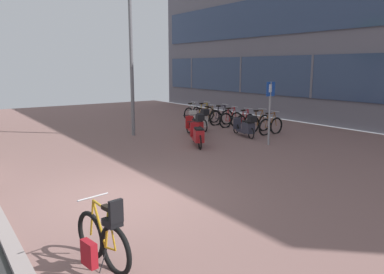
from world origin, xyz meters
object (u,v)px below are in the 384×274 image
scooter_near (196,126)px  lamp_post (131,51)px  bicycle_foreground (102,240)px  bicycle_rack_05 (210,116)px  scooter_mid (198,136)px  bicycle_rack_03 (231,120)px  scooter_far (246,127)px  bicycle_rack_06 (204,114)px  bicycle_rack_02 (245,122)px  bicycle_rack_00 (271,126)px  bicycle_rack_04 (221,117)px  bicycle_rack_07 (192,113)px  bicycle_rack_01 (259,123)px  parking_sign (270,106)px  scooter_extra (200,120)px

scooter_near → lamp_post: lamp_post is taller
bicycle_foreground → lamp_post: (4.92, 9.07, 2.96)m
bicycle_rack_05 → scooter_mid: 5.57m
bicycle_rack_03 → lamp_post: (-4.63, 0.69, 3.00)m
scooter_far → scooter_near: bearing=142.7°
bicycle_foreground → bicycle_rack_06: size_ratio=0.98×
bicycle_rack_02 → scooter_far: 1.92m
bicycle_rack_00 → scooter_near: bicycle_rack_00 is taller
bicycle_rack_00 → lamp_post: lamp_post is taller
bicycle_rack_04 → bicycle_rack_07: (-0.04, 2.39, -0.02)m
scooter_mid → bicycle_rack_05: bearing=48.2°
bicycle_rack_00 → bicycle_rack_06: 4.78m
bicycle_rack_01 → bicycle_rack_03: size_ratio=1.07×
bicycle_rack_04 → parking_sign: size_ratio=0.64×
bicycle_rack_05 → scooter_far: bearing=-106.0°
bicycle_foreground → scooter_near: bicycle_foreground is taller
scooter_mid → bicycle_rack_03: bearing=34.4°
bicycle_rack_03 → parking_sign: (-1.51, -3.83, 1.05)m
bicycle_foreground → scooter_far: 10.43m
bicycle_rack_07 → scooter_mid: bearing=-123.3°
bicycle_foreground → bicycle_rack_05: bicycle_foreground is taller
bicycle_rack_06 → lamp_post: 5.95m
bicycle_rack_05 → scooter_mid: bearing=-131.8°
scooter_near → scooter_extra: (1.06, 1.16, 0.01)m
bicycle_foreground → bicycle_rack_02: size_ratio=1.06×
bicycle_rack_06 → scooter_near: (-2.94, -3.41, 0.09)m
bicycle_rack_07 → scooter_extra: scooter_extra is taller
bicycle_rack_05 → lamp_post: lamp_post is taller
bicycle_rack_03 → scooter_extra: size_ratio=0.72×
bicycle_rack_03 → parking_sign: 4.25m
lamp_post → parking_sign: bearing=-55.4°
bicycle_rack_03 → scooter_mid: size_ratio=0.81×
bicycle_rack_04 → bicycle_rack_07: 2.39m
bicycle_foreground → bicycle_rack_04: bicycle_foreground is taller
scooter_mid → bicycle_rack_06: bearing=51.4°
bicycle_rack_00 → scooter_near: (-2.82, 1.37, 0.09)m
bicycle_rack_01 → bicycle_rack_06: 3.98m
bicycle_rack_03 → bicycle_rack_02: bearing=-79.3°
lamp_post → bicycle_rack_01: bearing=-25.3°
bicycle_rack_05 → scooter_extra: bearing=-138.3°
bicycle_rack_05 → parking_sign: parking_sign is taller
scooter_mid → parking_sign: 2.75m
bicycle_foreground → scooter_extra: bicycle_foreground is taller
bicycle_rack_02 → lamp_post: lamp_post is taller
scooter_extra → parking_sign: size_ratio=0.84×
bicycle_foreground → lamp_post: 10.73m
bicycle_rack_05 → bicycle_rack_06: size_ratio=0.93×
bicycle_rack_01 → parking_sign: size_ratio=0.64×
scooter_far → bicycle_rack_07: bearing=77.9°
bicycle_rack_03 → scooter_far: size_ratio=0.79×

